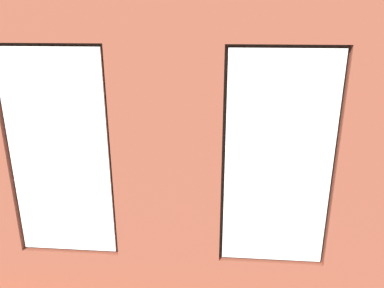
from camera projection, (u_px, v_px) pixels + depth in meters
name	position (u px, v px, depth m)	size (l,w,h in m)	color
ground_plane	(191.00, 194.00, 6.59)	(6.46, 6.07, 0.10)	#99663D
brick_wall_with_windows	(167.00, 165.00, 3.56)	(5.86, 0.30, 3.22)	brown
white_wall_right	(14.00, 101.00, 6.09)	(0.10, 5.07, 3.22)	silver
couch_by_window	(146.00, 238.00, 4.61)	(1.75, 0.87, 0.80)	black
couch_left	(324.00, 180.00, 6.24)	(1.01, 1.95, 0.80)	black
coffee_table	(200.00, 175.00, 6.27)	(1.53, 0.70, 0.45)	tan
cup_ceramic	(189.00, 168.00, 6.34)	(0.07, 0.07, 0.08)	#33567F
candle_jar	(207.00, 172.00, 6.13)	(0.08, 0.08, 0.11)	#B7333D
table_plant_small	(200.00, 166.00, 6.21)	(0.14, 0.14, 0.23)	#9E5638
remote_gray	(225.00, 170.00, 6.33)	(0.05, 0.17, 0.02)	#59595B
remote_silver	(172.00, 173.00, 6.18)	(0.05, 0.17, 0.02)	#B2B2B7
media_console	(46.00, 174.00, 6.64)	(0.98, 0.42, 0.53)	black
tv_flatscreen	(42.00, 139.00, 6.43)	(1.15, 0.20, 0.75)	black
papasan_chair	(187.00, 132.00, 8.35)	(1.17, 1.17, 0.72)	olive
potted_plant_foreground_right	(98.00, 117.00, 8.37)	(0.84, 0.76, 1.31)	#9E5638
potted_plant_near_tv	(51.00, 185.00, 5.63)	(0.57, 0.57, 0.80)	gray
potted_plant_by_left_couch	(287.00, 148.00, 7.57)	(0.30, 0.30, 0.58)	gray
potted_plant_mid_room_small	(245.00, 148.00, 7.37)	(0.37, 0.37, 0.67)	beige
potted_plant_between_couches	(255.00, 226.00, 4.49)	(0.62, 0.62, 0.88)	brown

